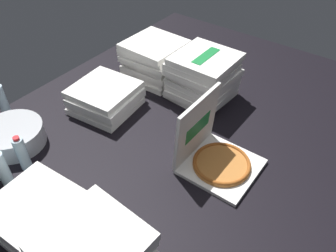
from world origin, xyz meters
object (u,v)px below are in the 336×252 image
pizza_stack_center_far (155,59)px  ice_bucket (13,136)px  pizza_stack_left_mid (36,210)px  pizza_stack_center_near (203,77)px  water_bottle_4 (2,100)px  open_pizza_box (215,154)px  water_bottle_3 (3,169)px  water_bottle_5 (22,154)px  pizza_stack_left_near (105,98)px

pizza_stack_center_far → ice_bucket: (-1.08, 0.21, -0.08)m
pizza_stack_left_mid → pizza_stack_center_near: size_ratio=0.99×
pizza_stack_left_mid → water_bottle_4: water_bottle_4 is taller
open_pizza_box → water_bottle_3: 1.11m
pizza_stack_center_near → water_bottle_5: bearing=160.0°
pizza_stack_left_mid → water_bottle_4: size_ratio=1.85×
ice_bucket → water_bottle_4: water_bottle_4 is taller
pizza_stack_center_far → water_bottle_5: pizza_stack_center_far is taller
water_bottle_4 → water_bottle_3: bearing=-122.9°
pizza_stack_left_mid → water_bottle_5: (0.17, 0.32, 0.05)m
pizza_stack_center_near → ice_bucket: 1.24m
pizza_stack_center_far → pizza_stack_center_near: bearing=-92.2°
open_pizza_box → water_bottle_5: size_ratio=1.76×
ice_bucket → water_bottle_5: size_ratio=1.56×
pizza_stack_center_near → water_bottle_5: (-1.14, 0.42, -0.05)m
pizza_stack_center_near → ice_bucket: (-1.06, 0.63, -0.10)m
pizza_stack_left_near → water_bottle_3: bearing=-176.9°
pizza_stack_center_near → ice_bucket: pizza_stack_center_near is taller
ice_bucket → pizza_stack_left_mid: bearing=-114.6°
water_bottle_4 → pizza_stack_center_far: bearing=-28.2°
open_pizza_box → water_bottle_3: bearing=133.6°
open_pizza_box → ice_bucket: bearing=118.5°
water_bottle_3 → pizza_stack_center_near: bearing=-17.6°
water_bottle_4 → pizza_stack_center_near: bearing=-45.1°
water_bottle_4 → pizza_stack_left_mid: bearing=-114.6°
water_bottle_3 → pizza_stack_left_near: bearing=3.1°
pizza_stack_left_near → ice_bucket: pizza_stack_left_near is taller
ice_bucket → water_bottle_4: 0.33m
open_pizza_box → water_bottle_5: (-0.64, 0.82, 0.03)m
open_pizza_box → ice_bucket: 1.17m
open_pizza_box → water_bottle_4: open_pizza_box is taller
pizza_stack_left_near → water_bottle_3: (-0.78, -0.04, 0.03)m
water_bottle_3 → open_pizza_box: bearing=-46.4°
pizza_stack_center_far → pizza_stack_center_near: pizza_stack_center_near is taller
pizza_stack_left_near → ice_bucket: (-0.57, 0.19, -0.02)m
open_pizza_box → water_bottle_4: 1.40m
pizza_stack_center_far → water_bottle_3: (-1.28, -0.02, -0.03)m
pizza_stack_center_far → water_bottle_4: pizza_stack_center_far is taller
pizza_stack_left_near → pizza_stack_left_mid: bearing=-157.0°
open_pizza_box → pizza_stack_left_near: size_ratio=0.92×
pizza_stack_left_near → pizza_stack_center_near: bearing=-42.3°
pizza_stack_center_far → water_bottle_5: (-1.16, -0.01, -0.03)m
pizza_stack_center_near → water_bottle_5: size_ratio=1.87×
water_bottle_5 → open_pizza_box: bearing=-51.9°
pizza_stack_left_mid → pizza_stack_left_near: bearing=23.0°
pizza_stack_left_mid → pizza_stack_center_far: 1.37m
pizza_stack_left_mid → water_bottle_3: size_ratio=1.85×
pizza_stack_left_near → water_bottle_5: water_bottle_5 is taller
water_bottle_3 → water_bottle_5: same height
water_bottle_4 → water_bottle_5: 0.56m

